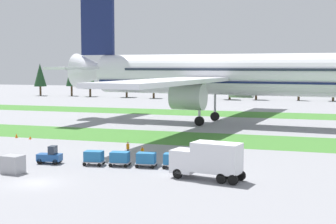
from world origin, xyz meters
The scene contains 16 objects.
ground_plane centered at (0.00, 0.00, 0.00)m, with size 400.00×400.00×0.00m, color gray.
grass_strip_near centered at (0.00, 31.30, 0.00)m, with size 320.00×13.45×0.01m, color #3D752D.
grass_strip_far centered at (0.00, 70.20, 0.00)m, with size 320.00×13.45×0.01m, color #3D752D.
airliner centered at (6.81, 50.90, 9.15)m, with size 62.25×77.12×25.49m.
baggage_tug centered at (-3.55, 8.46, 0.81)m, with size 2.74×1.62×1.97m.
cargo_dolly_lead centered at (1.44, 9.09, 0.92)m, with size 2.37×1.77×1.55m.
cargo_dolly_second centered at (4.32, 9.46, 0.92)m, with size 2.37×1.77×1.55m.
cargo_dolly_third centered at (7.19, 9.83, 0.92)m, with size 2.37×1.77×1.55m.
cargo_dolly_fourth centered at (10.07, 10.19, 0.92)m, with size 2.37×1.77×1.55m.
catering_truck centered at (14.68, 6.22, 1.95)m, with size 7.26×3.55×3.58m.
ground_crew_marshaller centered at (5.70, 12.67, 0.95)m, with size 0.36×0.49×1.74m.
ground_crew_loader centered at (2.87, 15.27, 0.95)m, with size 0.36×0.51×1.74m.
uld_container_1 centered at (-4.51, 3.00, 0.90)m, with size 2.00×1.60×1.80m, color #A3A3A8.
taxiway_marker_0 centered at (-18.58, 24.04, 0.34)m, with size 0.44×0.44×0.68m, color orange.
taxiway_marker_1 centered at (-15.87, 23.48, 0.23)m, with size 0.44×0.44×0.47m, color orange.
distant_tree_line centered at (1.80, 117.36, 6.85)m, with size 148.98×10.42×12.52m.
Camera 1 is at (25.17, -39.05, 10.75)m, focal length 53.28 mm.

